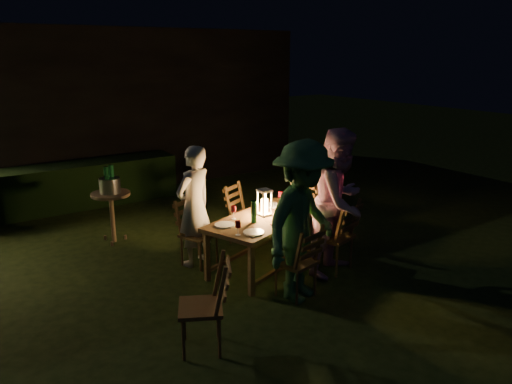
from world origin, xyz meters
TOP-DOWN VIEW (x-y plane):
  - garden_envelope at (-0.01, 6.15)m, footprint 40.00×40.00m
  - dining_table at (1.08, -0.36)m, footprint 1.84×1.33m
  - chair_near_left at (0.91, -1.23)m, footprint 0.49×0.51m
  - chair_near_right at (1.76, -0.94)m, footprint 0.56×0.58m
  - chair_far_left at (0.40, 0.22)m, footprint 0.55×0.56m
  - chair_far_right at (1.34, 0.55)m, footprint 0.55×0.57m
  - chair_end at (2.24, 0.05)m, footprint 0.58×0.56m
  - chair_spare at (-0.49, -1.57)m, footprint 0.60×0.59m
  - person_house_side at (0.38, 0.26)m, footprint 0.68×0.56m
  - person_opp_right at (1.78, -0.98)m, footprint 1.09×0.97m
  - person_opp_left at (0.93, -1.28)m, footprint 1.35×1.04m
  - lantern at (1.11, -0.29)m, footprint 0.16×0.16m
  - plate_far_left at (0.49, -0.33)m, footprint 0.25×0.25m
  - plate_near_left at (0.63, -0.75)m, footprint 0.25×0.25m
  - plate_far_right at (1.43, -0.00)m, footprint 0.25×0.25m
  - plate_near_right at (1.58, -0.42)m, footprint 0.25×0.25m
  - wineglass_a at (0.70, -0.19)m, footprint 0.06×0.06m
  - wineglass_b at (0.44, -0.71)m, footprint 0.06×0.06m
  - wineglass_c at (1.46, -0.52)m, footprint 0.06×0.06m
  - wineglass_d at (1.60, 0.02)m, footprint 0.06×0.06m
  - wineglass_e at (1.09, -0.67)m, footprint 0.06×0.06m
  - bottle_table at (0.84, -0.44)m, footprint 0.07×0.07m
  - napkin_left at (1.05, -0.71)m, footprint 0.18×0.14m
  - napkin_right at (1.70, -0.46)m, footprint 0.18×0.14m
  - phone at (0.60, -0.85)m, footprint 0.14×0.07m
  - side_table at (-0.26, 1.65)m, footprint 0.56×0.56m
  - ice_bucket at (-0.26, 1.65)m, footprint 0.30×0.30m
  - bottle_bucket_a at (-0.31, 1.61)m, footprint 0.07×0.07m
  - bottle_bucket_b at (-0.21, 1.69)m, footprint 0.07×0.07m

SIDE VIEW (x-z plane):
  - chair_far_right at x=1.34m, z-range -0.18..0.73m
  - chair_near_left at x=0.91m, z-range -0.18..0.73m
  - chair_far_left at x=0.40m, z-range -0.18..0.74m
  - chair_spare at x=-0.49m, z-range -0.19..0.77m
  - chair_near_right at x=1.76m, z-range -0.20..0.80m
  - chair_end at x=2.24m, z-range -0.20..0.82m
  - dining_table at x=1.08m, z-range 0.28..0.97m
  - side_table at x=-0.26m, z-range 0.29..1.05m
  - phone at x=0.60m, z-range 0.69..0.70m
  - napkin_left at x=1.05m, z-range 0.69..0.70m
  - napkin_right at x=1.70m, z-range 0.69..0.70m
  - plate_far_left at x=0.49m, z-range 0.69..0.70m
  - plate_near_left at x=0.63m, z-range 0.69..0.70m
  - plate_far_right at x=1.43m, z-range 0.69..0.70m
  - plate_near_right at x=1.58m, z-range 0.69..0.70m
  - wineglass_a at x=0.70m, z-range 0.69..0.87m
  - wineglass_b at x=0.44m, z-range 0.69..0.87m
  - wineglass_c at x=1.46m, z-range 0.69..0.87m
  - wineglass_d at x=1.60m, z-range 0.69..0.87m
  - wineglass_e at x=1.09m, z-range 0.69..0.87m
  - person_house_side at x=0.38m, z-range 0.00..1.60m
  - bottle_table at x=0.84m, z-range 0.69..0.97m
  - lantern at x=1.11m, z-range 0.67..1.02m
  - ice_bucket at x=-0.26m, z-range 0.76..0.98m
  - bottle_bucket_a at x=-0.31m, z-range 0.76..1.08m
  - bottle_bucket_b at x=-0.21m, z-range 0.76..1.08m
  - person_opp_left at x=0.93m, z-range 0.00..1.84m
  - person_opp_right at x=1.78m, z-range 0.00..1.86m
  - garden_envelope at x=-0.01m, z-range -0.02..3.18m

